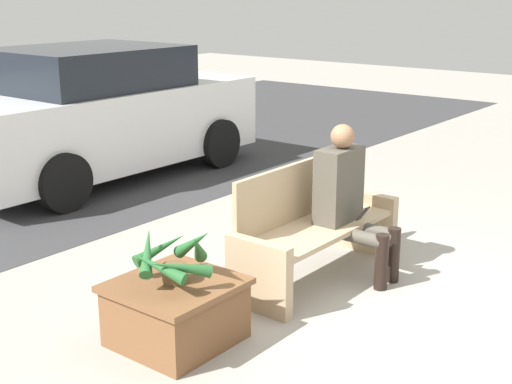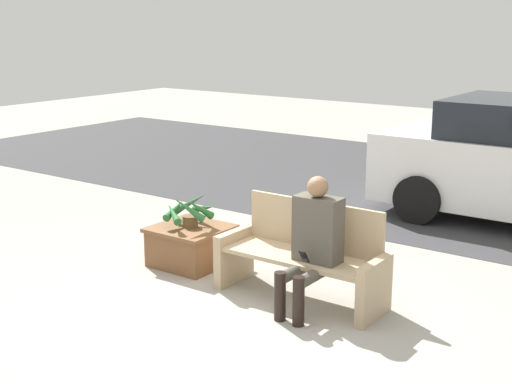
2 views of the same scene
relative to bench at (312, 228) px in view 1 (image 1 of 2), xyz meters
name	(u,v)px [view 1 (image 1 of 2)]	position (x,y,z in m)	size (l,w,h in m)	color
ground_plane	(373,306)	(-0.19, -0.68, -0.41)	(30.00, 30.00, 0.00)	#9E998E
bench	(312,228)	(0.00, 0.00, 0.00)	(1.64, 0.55, 0.91)	tan
person_seated	(348,196)	(0.22, -0.19, 0.26)	(0.43, 0.62, 1.23)	#4C473D
planter_box	(176,309)	(-1.47, 0.08, -0.18)	(0.76, 0.74, 0.42)	brown
potted_plant	(173,257)	(-1.48, 0.07, 0.19)	(0.55, 0.58, 0.39)	brown
parked_car	(96,113)	(1.07, 3.89, 0.37)	(3.96, 1.98, 1.58)	silver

